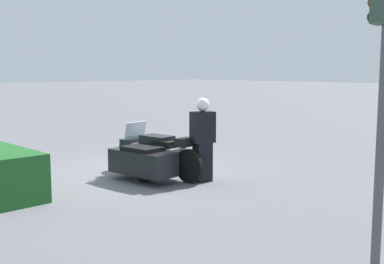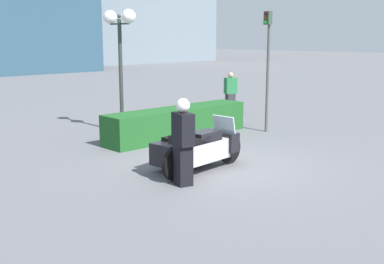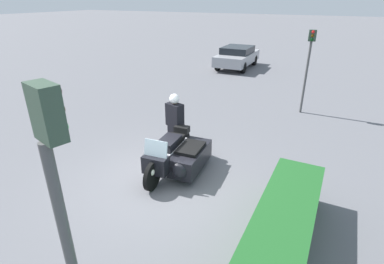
# 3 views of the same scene
# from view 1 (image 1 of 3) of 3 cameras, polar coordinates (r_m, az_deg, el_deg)

# --- Properties ---
(ground_plane) EXTENTS (160.00, 160.00, 0.00)m
(ground_plane) POSITION_cam_1_polar(r_m,az_deg,el_deg) (11.20, -6.73, -4.83)
(ground_plane) COLOR slate
(police_motorcycle) EXTENTS (2.60, 1.21, 1.18)m
(police_motorcycle) POSITION_cam_1_polar(r_m,az_deg,el_deg) (10.52, -5.40, -2.92)
(police_motorcycle) COLOR black
(police_motorcycle) RESTS_ON ground
(officer_rider) EXTENTS (0.42, 0.55, 1.78)m
(officer_rider) POSITION_cam_1_polar(r_m,az_deg,el_deg) (10.15, 1.27, -0.65)
(officer_rider) COLOR black
(officer_rider) RESTS_ON ground
(traffic_light_far) EXTENTS (0.22, 0.28, 3.16)m
(traffic_light_far) POSITION_cam_1_polar(r_m,az_deg,el_deg) (4.74, 21.36, 3.77)
(traffic_light_far) COLOR #4C4C4C
(traffic_light_far) RESTS_ON ground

